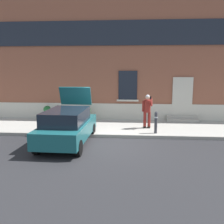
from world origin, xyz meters
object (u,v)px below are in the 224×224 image
Objects in this scene: hatchback_car_teal at (67,126)px; planter_charcoal at (47,113)px; bollard_near_person at (156,122)px; planter_olive at (87,113)px; person_on_phone at (147,109)px.

hatchback_car_teal is 4.78× the size of planter_charcoal.
planter_olive is (-3.76, 2.74, -0.11)m from bollard_near_person.
person_on_phone is (3.48, 2.53, 0.35)m from hatchback_car_teal.
bollard_near_person is 4.66m from planter_olive.
hatchback_car_teal is at bearing -158.03° from bollard_near_person.
bollard_near_person is 1.22× the size of planter_olive.
person_on_phone reaches higher than bollard_near_person.
planter_charcoal is at bearing -176.89° from planter_olive.
hatchback_car_teal reaches higher than planter_olive.
bollard_near_person is (3.83, 1.55, -0.09)m from hatchback_car_teal.
planter_olive is at bearing 152.99° from person_on_phone.
planter_charcoal is 2.37m from planter_olive.
person_on_phone is at bearing 36.01° from hatchback_car_teal.
bollard_near_person reaches higher than planter_charcoal.
hatchback_car_teal is 4.75m from planter_charcoal.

